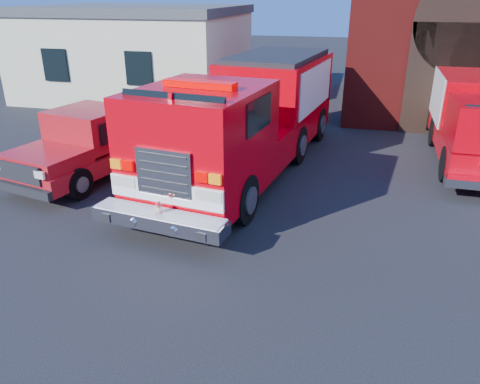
% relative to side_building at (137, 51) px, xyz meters
% --- Properties ---
extents(ground, '(100.00, 100.00, 0.00)m').
position_rel_side_building_xyz_m(ground, '(9.00, -13.00, -2.20)').
color(ground, black).
rests_on(ground, ground).
extents(side_building, '(10.20, 8.20, 4.35)m').
position_rel_side_building_xyz_m(side_building, '(0.00, 0.00, 0.00)').
color(side_building, beige).
rests_on(side_building, ground).
extents(fire_engine, '(4.22, 10.51, 3.15)m').
position_rel_side_building_xyz_m(fire_engine, '(8.07, -9.42, -0.57)').
color(fire_engine, black).
rests_on(fire_engine, ground).
extents(pickup_truck, '(3.33, 6.21, 1.93)m').
position_rel_side_building_xyz_m(pickup_truck, '(3.81, -10.65, -1.29)').
color(pickup_truck, black).
rests_on(pickup_truck, ground).
extents(secondary_truck, '(2.59, 7.79, 2.51)m').
position_rel_side_building_xyz_m(secondary_truck, '(14.79, -6.43, -0.84)').
color(secondary_truck, black).
rests_on(secondary_truck, ground).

